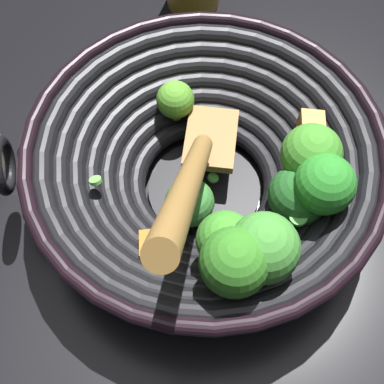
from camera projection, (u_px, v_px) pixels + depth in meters
ground_plane at (204, 193)px, 0.57m from camera, size 4.00×4.00×0.00m
wok at (210, 167)px, 0.51m from camera, size 0.37×0.36×0.28m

